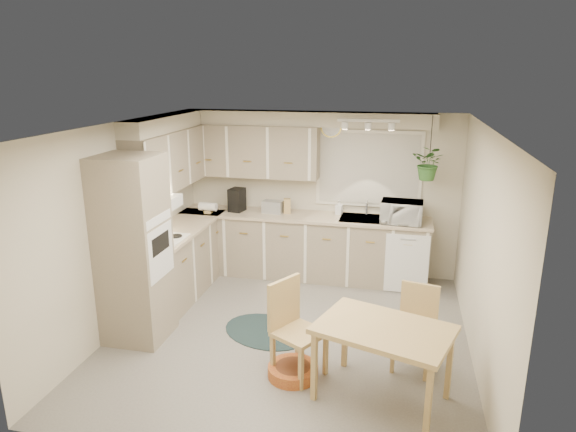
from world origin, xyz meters
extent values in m
plane|color=slate|center=(0.00, 0.00, 0.00)|extent=(4.20, 4.20, 0.00)
plane|color=silver|center=(0.00, 0.00, 2.40)|extent=(4.20, 4.20, 0.00)
cube|color=#C0B79F|center=(0.00, 2.10, 1.20)|extent=(4.00, 0.04, 2.40)
cube|color=#C0B79F|center=(0.00, -2.10, 1.20)|extent=(4.00, 0.04, 2.40)
cube|color=#C0B79F|center=(-2.00, 0.00, 1.20)|extent=(0.04, 4.20, 2.40)
cube|color=#C0B79F|center=(2.00, 0.00, 1.20)|extent=(0.04, 4.20, 2.40)
cube|color=gray|center=(-1.70, 0.88, 0.45)|extent=(0.60, 1.85, 0.90)
cube|color=gray|center=(-0.20, 1.80, 0.45)|extent=(3.60, 0.60, 0.90)
cube|color=tan|center=(-1.69, 0.88, 0.92)|extent=(0.64, 1.89, 0.04)
cube|color=tan|center=(-0.20, 1.79, 0.92)|extent=(3.64, 0.64, 0.04)
cube|color=gray|center=(-1.68, -0.38, 1.05)|extent=(0.65, 0.65, 2.10)
cube|color=silver|center=(-1.35, -0.38, 1.05)|extent=(0.02, 0.56, 0.58)
cube|color=gray|center=(-1.82, 1.00, 1.83)|extent=(0.35, 2.00, 0.75)
cube|color=gray|center=(-1.00, 1.93, 1.83)|extent=(2.00, 0.35, 0.75)
cube|color=#C0B79F|center=(-1.85, 1.00, 2.30)|extent=(0.30, 2.00, 0.20)
cube|color=#C0B79F|center=(-0.20, 1.95, 2.30)|extent=(3.60, 0.30, 0.20)
cube|color=silver|center=(-1.68, 0.30, 0.94)|extent=(0.52, 0.58, 0.02)
cube|color=silver|center=(-1.70, 0.30, 1.40)|extent=(0.40, 0.60, 0.14)
cube|color=beige|center=(0.70, 2.07, 1.60)|extent=(1.40, 0.02, 1.00)
cube|color=beige|center=(0.70, 2.08, 1.60)|extent=(1.50, 0.02, 1.10)
cube|color=#9EA2A6|center=(0.70, 1.80, 0.90)|extent=(0.70, 0.48, 0.10)
cube|color=silver|center=(1.30, 1.49, 0.42)|extent=(0.58, 0.02, 0.83)
cube|color=silver|center=(0.70, 1.55, 2.33)|extent=(0.80, 0.04, 0.04)
cylinder|color=gold|center=(0.15, 2.07, 2.18)|extent=(0.30, 0.03, 0.30)
cube|color=tan|center=(1.08, -0.97, 0.37)|extent=(1.36, 1.12, 0.74)
cube|color=tan|center=(0.26, -0.75, 0.49)|extent=(0.62, 0.62, 0.98)
cube|color=tan|center=(1.38, -0.38, 0.43)|extent=(0.48, 0.48, 0.87)
ellipsoid|color=black|center=(-0.28, 0.03, 0.01)|extent=(1.29, 1.15, 0.01)
cylinder|color=#BE7026|center=(0.21, -0.80, 0.06)|extent=(0.65, 0.65, 0.12)
imported|color=silver|center=(1.19, 1.70, 1.13)|extent=(0.57, 0.34, 0.38)
imported|color=silver|center=(0.31, 1.95, 0.99)|extent=(0.13, 0.22, 0.10)
imported|color=#2E5E25|center=(1.51, 1.70, 1.73)|extent=(0.56, 0.58, 0.36)
cube|color=black|center=(-1.19, 1.80, 1.11)|extent=(0.23, 0.27, 0.34)
cube|color=#9EA2A6|center=(-0.65, 1.82, 1.03)|extent=(0.31, 0.20, 0.18)
cube|color=tan|center=(-0.44, 1.85, 1.05)|extent=(0.12, 0.12, 0.22)
camera|label=1|loc=(1.14, -5.20, 2.96)|focal=32.00mm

